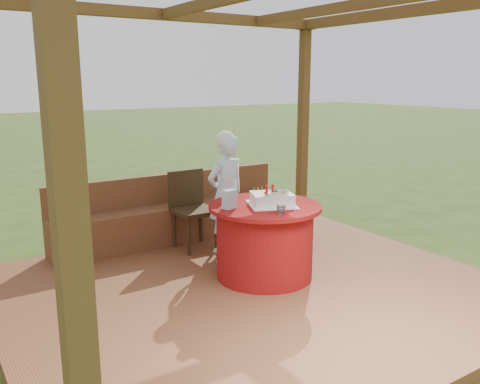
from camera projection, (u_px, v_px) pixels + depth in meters
name	position (u px, v px, depth m)	size (l,w,h in m)	color
ground	(254.00, 298.00, 4.88)	(60.00, 60.00, 0.00)	#2E4617
deck	(254.00, 292.00, 4.87)	(4.50, 4.00, 0.12)	brown
pergola	(256.00, 38.00, 4.36)	(4.50, 4.00, 2.72)	brown
bench	(175.00, 219.00, 6.20)	(3.00, 0.42, 0.80)	brown
table	(265.00, 240.00, 5.04)	(1.10, 1.10, 0.74)	maroon
chair	(191.00, 205.00, 5.90)	(0.46, 0.46, 0.90)	#31210F
elderly_woman	(226.00, 192.00, 5.71)	(0.53, 0.39, 1.39)	#9FCCED
birthday_cake	(272.00, 199.00, 4.94)	(0.58, 0.58, 0.19)	white
gift_bag	(229.00, 199.00, 4.79)	(0.13, 0.08, 0.18)	#C982B8
drinking_glass	(281.00, 210.00, 4.60)	(0.09, 0.09, 0.08)	white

